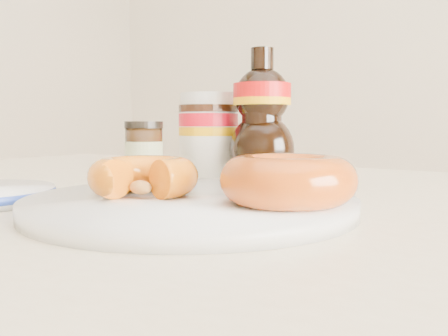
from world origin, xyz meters
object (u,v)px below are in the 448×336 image
Objects in this scene: dining_table at (182,274)px; donut_bitten at (144,176)px; syrup_bottle at (262,115)px; dark_jar at (144,153)px; donut_whole at (288,180)px; plate at (191,204)px; nutella_jar at (208,132)px.

donut_bitten reaches higher than dining_table.
syrup_bottle is (-0.00, 0.17, 0.17)m from dining_table.
dark_jar reaches higher than donut_bitten.
syrup_bottle is (-0.03, 0.26, 0.06)m from donut_bitten.
dining_table is 14.63× the size of donut_bitten.
dining_table is at bearing 159.82° from donut_whole.
donut_bitten reaches higher than plate.
nutella_jar is at bearing 73.69° from dark_jar.
plate is at bearing -73.46° from syrup_bottle.
donut_whole is 0.61× the size of syrup_bottle.
donut_bitten is 0.79× the size of nutella_jar.
dark_jar is at bearing 155.00° from donut_whole.
dark_jar is (-0.28, 0.13, 0.01)m from donut_whole.
donut_whole is at bearing -55.11° from syrup_bottle.
dining_table is 4.92× the size of plate.
nutella_jar is 0.09m from syrup_bottle.
donut_bitten is (0.03, -0.09, 0.11)m from dining_table.
plate is 2.36× the size of nutella_jar.
nutella_jar is at bearing 131.55° from donut_bitten.
donut_whole is (0.09, 0.01, 0.03)m from plate.
plate is 1.62× the size of syrup_bottle.
plate reaches higher than dining_table.
dark_jar is (-0.03, -0.10, -0.03)m from nutella_jar.
donut_whole is at bearing -20.18° from dining_table.
dining_table is at bearing 135.07° from plate.
donut_bitten is 0.29m from nutella_jar.
syrup_bottle is 0.16m from dark_jar.
dark_jar is at bearing -106.31° from nutella_jar.
dark_jar is (-0.15, 0.16, 0.01)m from donut_bitten.
syrup_bottle is at bearing 106.54° from plate.
plate is 0.09m from donut_whole.
nutella_jar is 0.11m from dark_jar.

